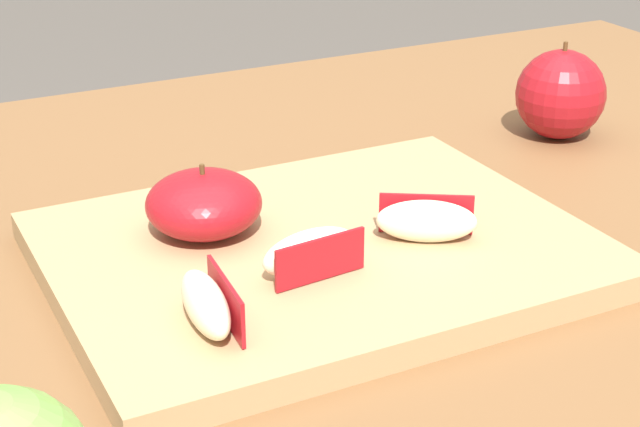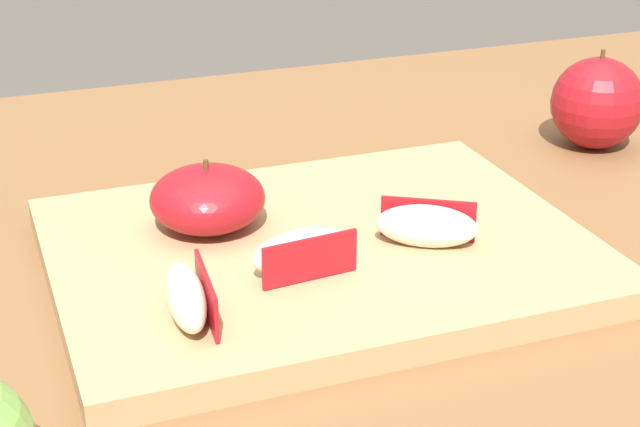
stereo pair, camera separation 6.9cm
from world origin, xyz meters
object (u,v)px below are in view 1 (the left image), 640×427
apple_half_skin_up (204,204)px  apple_wedge_front (207,304)px  cutting_board (320,252)px  apple_wedge_left (311,252)px  apple_wedge_middle (426,221)px  whole_apple_red_delicious (560,94)px

apple_half_skin_up → apple_wedge_front: apple_half_skin_up is taller
cutting_board → apple_wedge_left: (-0.03, -0.04, 0.03)m
apple_wedge_middle → whole_apple_red_delicious: 0.30m
apple_half_skin_up → whole_apple_red_delicious: 0.39m
apple_half_skin_up → apple_wedge_left: size_ratio=1.15×
whole_apple_red_delicious → cutting_board: bearing=-157.1°
apple_wedge_left → whole_apple_red_delicious: (0.34, 0.18, 0.01)m
apple_half_skin_up → apple_wedge_left: bearing=-66.0°
cutting_board → apple_half_skin_up: size_ratio=4.50×
cutting_board → apple_half_skin_up: (-0.07, 0.05, 0.03)m
apple_wedge_middle → whole_apple_red_delicious: bearing=33.7°
apple_half_skin_up → apple_wedge_left: (0.04, -0.09, -0.01)m
cutting_board → apple_wedge_middle: 0.08m
apple_wedge_middle → apple_wedge_front: size_ratio=1.00×
apple_wedge_left → whole_apple_red_delicious: whole_apple_red_delicious is taller
apple_wedge_middle → apple_wedge_front: same height
apple_half_skin_up → apple_wedge_front: bearing=-110.1°
whole_apple_red_delicious → apple_half_skin_up: bearing=-167.2°
cutting_board → apple_wedge_front: size_ratio=5.18×
apple_wedge_middle → apple_wedge_left: same height
apple_wedge_left → apple_wedge_front: bearing=-158.8°
apple_wedge_left → apple_half_skin_up: bearing=114.0°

